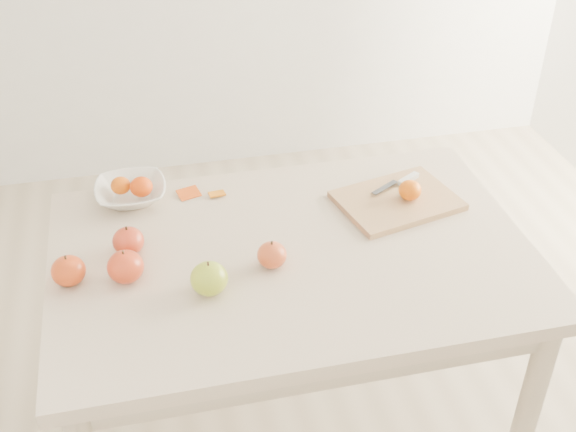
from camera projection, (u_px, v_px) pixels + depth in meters
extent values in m
cube|color=beige|center=(292.00, 256.00, 1.82)|extent=(1.20, 0.80, 0.04)
cylinder|color=#BCAA8E|center=(95.00, 310.00, 2.21)|extent=(0.06, 0.06, 0.71)
cylinder|color=#BCAA8E|center=(426.00, 261.00, 2.41)|extent=(0.06, 0.06, 0.71)
cylinder|color=#BCAA8E|center=(525.00, 421.00, 1.86)|extent=(0.06, 0.06, 0.71)
cube|color=tan|center=(397.00, 201.00, 1.98)|extent=(0.36, 0.29, 0.02)
ellipsoid|color=#DE5F07|center=(410.00, 190.00, 1.95)|extent=(0.06, 0.06, 0.05)
imported|color=white|center=(131.00, 192.00, 1.98)|extent=(0.19, 0.19, 0.05)
ellipsoid|color=#D25107|center=(121.00, 185.00, 1.98)|extent=(0.05, 0.05, 0.05)
ellipsoid|color=#DD4807|center=(141.00, 187.00, 1.96)|extent=(0.06, 0.06, 0.05)
cube|color=#C5450D|center=(189.00, 194.00, 2.01)|extent=(0.07, 0.06, 0.01)
cube|color=orange|center=(217.00, 194.00, 2.01)|extent=(0.05, 0.04, 0.01)
cube|color=silver|center=(408.00, 179.00, 2.04)|extent=(0.07, 0.05, 0.01)
cube|color=#3C3E45|center=(385.00, 187.00, 2.00)|extent=(0.09, 0.06, 0.00)
ellipsoid|color=#6A9015|center=(209.00, 279.00, 1.66)|extent=(0.09, 0.09, 0.08)
ellipsoid|color=#971203|center=(125.00, 267.00, 1.69)|extent=(0.09, 0.09, 0.08)
ellipsoid|color=#9A1D0C|center=(68.00, 271.00, 1.68)|extent=(0.08, 0.08, 0.07)
ellipsoid|color=maroon|center=(272.00, 255.00, 1.74)|extent=(0.07, 0.07, 0.07)
ellipsoid|color=#A41018|center=(128.00, 241.00, 1.78)|extent=(0.08, 0.08, 0.07)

